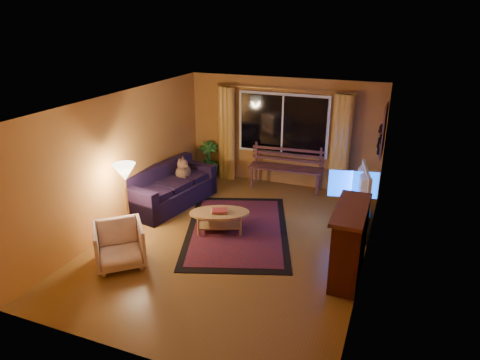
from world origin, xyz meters
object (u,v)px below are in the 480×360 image
(bench, at_px, (285,178))
(sofa, at_px, (171,186))
(armchair, at_px, (119,243))
(coffee_table, at_px, (220,222))
(tv_console, at_px, (356,215))
(floor_lamp, at_px, (128,201))

(bench, relative_size, sofa, 0.82)
(bench, height_order, armchair, armchair)
(bench, xyz_separation_m, sofa, (-2.00, -1.74, 0.16))
(bench, bearing_deg, coffee_table, -106.55)
(sofa, bearing_deg, bench, 52.28)
(armchair, relative_size, coffee_table, 0.70)
(coffee_table, bearing_deg, armchair, -122.77)
(coffee_table, bearing_deg, tv_console, 24.68)
(armchair, relative_size, tv_console, 0.59)
(armchair, bearing_deg, bench, 27.86)
(sofa, relative_size, floor_lamp, 1.51)
(sofa, relative_size, armchair, 2.66)
(bench, height_order, sofa, sofa)
(bench, distance_m, tv_console, 2.26)
(bench, bearing_deg, armchair, -115.17)
(floor_lamp, bearing_deg, coffee_table, 25.45)
(sofa, bearing_deg, floor_lamp, -80.14)
(floor_lamp, xyz_separation_m, coffee_table, (1.48, 0.71, -0.48))
(tv_console, bearing_deg, floor_lamp, -162.12)
(bench, relative_size, armchair, 2.17)
(bench, distance_m, sofa, 2.66)
(armchair, xyz_separation_m, tv_console, (3.36, 2.68, -0.11))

